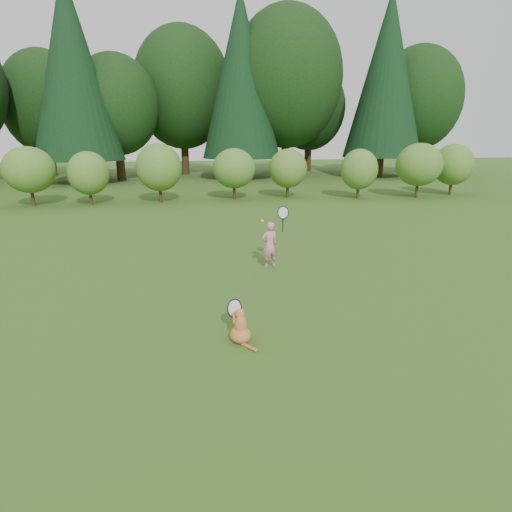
{
  "coord_description": "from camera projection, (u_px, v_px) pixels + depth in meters",
  "views": [
    {
      "loc": [
        -1.47,
        -7.05,
        2.93
      ],
      "look_at": [
        0.2,
        0.8,
        0.7
      ],
      "focal_mm": 30.0,
      "sensor_mm": 36.0,
      "label": 1
    }
  ],
  "objects": [
    {
      "name": "woodland_backdrop",
      "position": [
        181.0,
        63.0,
        27.39
      ],
      "size": [
        48.0,
        10.0,
        15.0
      ],
      "primitive_type": null,
      "color": "black",
      "rests_on": "ground"
    },
    {
      "name": "shrub_row",
      "position": [
        197.0,
        172.0,
        19.6
      ],
      "size": [
        28.0,
        3.0,
        2.8
      ],
      "primitive_type": null,
      "color": "#466920",
      "rests_on": "ground"
    },
    {
      "name": "cat",
      "position": [
        240.0,
        324.0,
        6.31
      ],
      "size": [
        0.39,
        0.7,
        0.72
      ],
      "rotation": [
        0.0,
        0.0,
        0.08
      ],
      "color": "#C55825",
      "rests_on": "ground"
    },
    {
      "name": "ground",
      "position": [
        254.0,
        305.0,
        7.73
      ],
      "size": [
        100.0,
        100.0,
        0.0
      ],
      "primitive_type": "plane",
      "color": "#2D5718",
      "rests_on": "ground"
    },
    {
      "name": "tennis_ball",
      "position": [
        262.0,
        221.0,
        9.07
      ],
      "size": [
        0.07,
        0.07,
        0.07
      ],
      "color": "yellow",
      "rests_on": "ground"
    },
    {
      "name": "child",
      "position": [
        270.0,
        244.0,
        9.83
      ],
      "size": [
        0.63,
        0.41,
        1.62
      ],
      "rotation": [
        0.0,
        0.0,
        3.37
      ],
      "color": "pink",
      "rests_on": "ground"
    }
  ]
}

